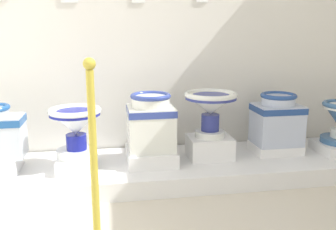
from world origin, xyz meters
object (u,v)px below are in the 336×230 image
Objects in this scene: antique_toilet_leftmost at (151,121)px; stanchion_post_near_left at (95,193)px; plinth_block_broad_patterned at (210,147)px; plinth_block_leftmost at (151,156)px; plinth_block_squat_floral at (275,148)px; antique_toilet_pale_glazed at (75,124)px; antique_toilet_squat_floral at (277,118)px; plinth_block_pale_glazed at (78,162)px; antique_toilet_broad_patterned at (211,105)px.

stanchion_post_near_left reaches higher than antique_toilet_leftmost.
antique_toilet_leftmost is 1.26× the size of plinth_block_broad_patterned.
plinth_block_squat_floral is at bearing 3.64° from plinth_block_leftmost.
plinth_block_broad_patterned is at bearing 3.43° from plinth_block_leftmost.
antique_toilet_pale_glazed is at bearing -176.85° from plinth_block_leftmost.
plinth_block_broad_patterned is at bearing -176.19° from antique_toilet_squat_floral.
antique_toilet_leftmost is 1.11m from plinth_block_squat_floral.
plinth_block_pale_glazed is at bearing -176.53° from plinth_block_squat_floral.
antique_toilet_broad_patterned is (0.48, 0.03, 0.10)m from antique_toilet_leftmost.
antique_toilet_leftmost is at bearing 65.54° from stanchion_post_near_left.
antique_toilet_broad_patterned reaches higher than antique_toilet_squat_floral.
antique_toilet_leftmost is 1.07m from antique_toilet_squat_floral.
plinth_block_leftmost is 0.28m from antique_toilet_leftmost.
plinth_block_broad_patterned is at bearing 180.00° from antique_toilet_broad_patterned.
plinth_block_squat_floral is at bearing -135.00° from antique_toilet_squat_floral.
antique_toilet_pale_glazed is 1.05m from antique_toilet_broad_patterned.
antique_toilet_squat_floral is at bearing 3.47° from antique_toilet_pale_glazed.
antique_toilet_squat_floral is at bearing 45.00° from plinth_block_squat_floral.
antique_toilet_broad_patterned reaches higher than plinth_block_pale_glazed.
antique_toilet_pale_glazed is at bearing 99.72° from stanchion_post_near_left.
antique_toilet_broad_patterned is (1.04, 0.06, 0.39)m from plinth_block_pale_glazed.
antique_toilet_broad_patterned is at bearing 3.43° from plinth_block_leftmost.
plinth_block_squat_floral is (1.07, 0.07, -0.02)m from plinth_block_leftmost.
plinth_block_pale_glazed is 1.64m from plinth_block_squat_floral.
plinth_block_squat_floral is (0.59, 0.04, -0.05)m from plinth_block_broad_patterned.
plinth_block_squat_floral is 0.38× the size of stanchion_post_near_left.
plinth_block_leftmost is 1.14× the size of plinth_block_broad_patterned.
plinth_block_squat_floral is 0.91× the size of antique_toilet_squat_floral.
plinth_block_broad_patterned is 1.30m from stanchion_post_near_left.
plinth_block_pale_glazed is 0.96× the size of antique_toilet_pale_glazed.
stanchion_post_near_left is at bearing -146.69° from antique_toilet_squat_floral.
stanchion_post_near_left reaches higher than plinth_block_squat_floral.
stanchion_post_near_left is at bearing -133.68° from plinth_block_broad_patterned.
plinth_block_broad_patterned reaches higher than plinth_block_pale_glazed.
plinth_block_broad_patterned is 0.34× the size of stanchion_post_near_left.
antique_toilet_squat_floral is at bearing 3.64° from plinth_block_leftmost.
antique_toilet_leftmost is 1.01m from stanchion_post_near_left.
antique_toilet_broad_patterned is (1.04, 0.06, 0.10)m from antique_toilet_pale_glazed.
plinth_block_pale_glazed is 0.90m from stanchion_post_near_left.
stanchion_post_near_left is at bearing -133.68° from antique_toilet_broad_patterned.
plinth_block_leftmost is 0.48m from plinth_block_broad_patterned.
antique_toilet_squat_floral is (1.07, 0.07, 0.24)m from plinth_block_leftmost.
antique_toilet_leftmost is at bearing 3.15° from antique_toilet_pale_glazed.
antique_toilet_squat_floral is (0.59, 0.04, -0.14)m from antique_toilet_broad_patterned.
antique_toilet_squat_floral is at bearing 3.81° from plinth_block_broad_patterned.
plinth_block_leftmost is 0.39× the size of stanchion_post_near_left.
plinth_block_leftmost is 0.90× the size of antique_toilet_leftmost.
plinth_block_leftmost is 1.01× the size of plinth_block_squat_floral.
antique_toilet_broad_patterned is at bearing 3.28° from antique_toilet_pale_glazed.
antique_toilet_leftmost is 0.43× the size of stanchion_post_near_left.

